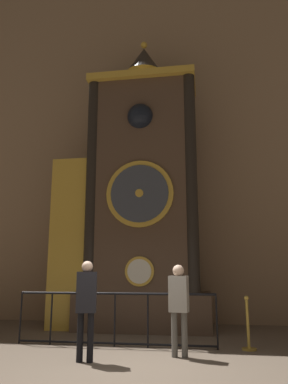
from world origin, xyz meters
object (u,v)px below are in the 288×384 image
(clock_tower, at_px, (134,199))
(visitor_near, at_px, (86,301))
(visitor_far, at_px, (179,301))
(stanchion_post, at_px, (248,332))

(clock_tower, relative_size, visitor_near, 5.01)
(visitor_far, bearing_deg, visitor_near, -149.02)
(clock_tower, relative_size, visitor_far, 5.20)
(visitor_near, xyz_separation_m, stanchion_post, (2.84, 1.45, -0.67))
(stanchion_post, bearing_deg, clock_tower, 140.89)
(visitor_near, bearing_deg, stanchion_post, 13.72)
(visitor_near, bearing_deg, clock_tower, 74.52)
(visitor_near, height_order, stanchion_post, visitor_near)
(visitor_near, height_order, visitor_far, visitor_near)
(visitor_far, height_order, stanchion_post, visitor_far)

